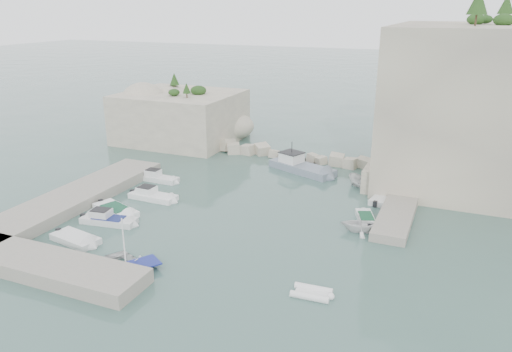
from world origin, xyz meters
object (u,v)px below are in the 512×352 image
at_px(rowboat, 127,274).
at_px(tender_east_b, 366,222).
at_px(motorboat_b, 153,199).
at_px(motorboat_e, 76,242).
at_px(inflatable_dinghy, 311,295).
at_px(work_boat, 302,171).
at_px(tender_east_a, 360,231).
at_px(tender_east_c, 383,200).
at_px(motorboat_d, 109,223).
at_px(motorboat_a, 159,181).
at_px(motorboat_c, 116,213).
at_px(tender_east_d, 365,189).

distance_m(rowboat, tender_east_b, 21.89).
height_order(motorboat_b, motorboat_e, motorboat_b).
relative_size(inflatable_dinghy, work_boat, 0.32).
height_order(inflatable_dinghy, tender_east_b, tender_east_b).
xyz_separation_m(rowboat, tender_east_a, (14.39, 14.11, 0.00)).
bearing_deg(work_boat, tender_east_c, -5.76).
bearing_deg(rowboat, inflatable_dinghy, -45.99).
bearing_deg(tender_east_b, rowboat, 117.88).
relative_size(motorboat_b, rowboat, 1.02).
distance_m(motorboat_b, inflatable_dinghy, 23.02).
distance_m(motorboat_d, tender_east_b, 23.57).
xyz_separation_m(motorboat_a, tender_east_a, (23.83, -4.44, 0.00)).
bearing_deg(tender_east_a, motorboat_c, 89.20).
relative_size(motorboat_c, tender_east_d, 1.29).
bearing_deg(work_boat, tender_east_a, -32.37).
bearing_deg(motorboat_e, motorboat_a, 108.66).
bearing_deg(tender_east_a, tender_east_c, -17.46).
relative_size(rowboat, tender_east_b, 1.32).
bearing_deg(rowboat, tender_east_c, -0.71).
distance_m(motorboat_e, work_boat, 28.02).
relative_size(tender_east_b, tender_east_c, 0.85).
relative_size(motorboat_b, work_boat, 0.60).
bearing_deg(tender_east_d, tender_east_a, -145.68).
relative_size(tender_east_a, tender_east_d, 0.78).
height_order(motorboat_e, tender_east_d, tender_east_d).
bearing_deg(work_boat, inflatable_dinghy, -48.17).
bearing_deg(motorboat_c, inflatable_dinghy, 3.32).
relative_size(tender_east_a, tender_east_b, 0.82).
bearing_deg(tender_east_b, tender_east_d, -9.32).
bearing_deg(motorboat_d, motorboat_e, -100.09).
height_order(motorboat_b, tender_east_a, tender_east_a).
bearing_deg(work_boat, tender_east_b, -27.17).
distance_m(tender_east_b, tender_east_c, 6.10).
height_order(tender_east_c, tender_east_d, tender_east_d).
bearing_deg(motorboat_e, tender_east_d, 58.86).
xyz_separation_m(motorboat_d, rowboat, (7.09, -6.89, 0.00)).
bearing_deg(rowboat, motorboat_d, 78.80).
relative_size(motorboat_e, tender_east_b, 1.17).
height_order(motorboat_b, motorboat_d, same).
xyz_separation_m(motorboat_c, tender_east_d, (20.81, 15.84, 0.00)).
relative_size(motorboat_c, tender_east_a, 1.65).
xyz_separation_m(inflatable_dinghy, tender_east_a, (0.93, 11.49, 0.00)).
xyz_separation_m(inflatable_dinghy, tender_east_d, (-0.74, 22.36, 0.00)).
bearing_deg(tender_east_b, inflatable_dinghy, 155.08).
distance_m(motorboat_a, tender_east_c, 24.77).
xyz_separation_m(motorboat_b, motorboat_c, (-1.29, -4.41, 0.00)).
xyz_separation_m(motorboat_a, tender_east_c, (24.45, 3.96, 0.00)).
relative_size(motorboat_c, tender_east_c, 1.15).
xyz_separation_m(motorboat_a, tender_east_b, (23.90, -2.11, 0.00)).
height_order(inflatable_dinghy, tender_east_a, tender_east_a).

